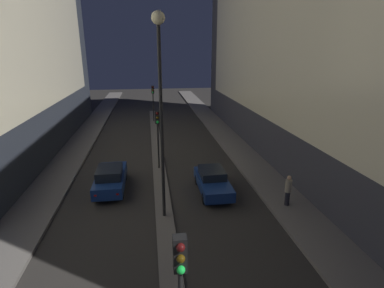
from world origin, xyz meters
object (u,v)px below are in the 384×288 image
Objects in this scene: traffic_light_near at (180,278)px; car_right_lane at (213,181)px; traffic_light_far at (153,95)px; car_left_lane at (111,178)px; pedestrian_on_right_sidewalk at (288,190)px; street_lamp at (160,80)px; traffic_light_mid at (158,127)px.

car_right_lane is at bearing 73.70° from traffic_light_near.
traffic_light_near is at bearing -90.00° from traffic_light_far.
car_left_lane is (-3.08, -18.07, -2.44)m from traffic_light_far.
traffic_light_near is 2.41× the size of pedestrian_on_right_sidewalk.
street_lamp is at bearing -90.00° from traffic_light_far.
pedestrian_on_right_sidewalk is (6.74, 0.05, -5.96)m from street_lamp.
traffic_light_mid is at bearing 126.82° from car_right_lane.
street_lamp reaches higher than car_right_lane.
traffic_light_mid is 1.02× the size of car_right_lane.
traffic_light_mid is (0.00, 14.65, 0.00)m from traffic_light_near.
street_lamp is at bearing -179.59° from pedestrian_on_right_sidewalk.
car_right_lane is at bearing -11.42° from car_left_lane.
traffic_light_near is at bearing -75.34° from car_left_lane.
pedestrian_on_right_sidewalk is (6.74, 8.09, -2.13)m from traffic_light_near.
pedestrian_on_right_sidewalk reaches higher than car_right_lane.
traffic_light_mid is 2.41× the size of pedestrian_on_right_sidewalk.
pedestrian_on_right_sidewalk is at bearing -72.79° from traffic_light_far.
pedestrian_on_right_sidewalk is at bearing -44.24° from traffic_light_mid.
pedestrian_on_right_sidewalk is (6.74, -6.56, -2.13)m from traffic_light_mid.
traffic_light_far is at bearing 80.32° from car_left_lane.
car_left_lane is 10.49m from pedestrian_on_right_sidewalk.
street_lamp is 7.93m from car_left_lane.
traffic_light_far is 2.41× the size of pedestrian_on_right_sidewalk.
street_lamp is at bearing -141.02° from car_right_lane.
street_lamp is at bearing -90.00° from traffic_light_mid.
traffic_light_near reaches higher than car_left_lane.
car_left_lane is at bearing 129.50° from street_lamp.
car_left_lane reaches higher than car_right_lane.
traffic_light_far is at bearing 90.00° from street_lamp.
street_lamp reaches higher than traffic_light_near.
car_left_lane is 1.06× the size of car_right_lane.
traffic_light_mid is 15.20m from traffic_light_far.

